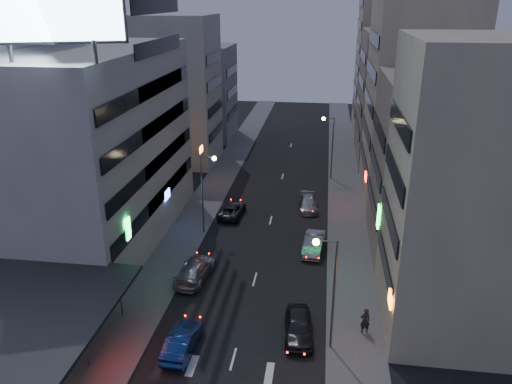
% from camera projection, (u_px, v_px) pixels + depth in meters
% --- Properties ---
extents(sidewalk_left, '(4.00, 120.00, 0.12)m').
position_uv_depth(sidewalk_left, '(206.00, 201.00, 57.64)').
color(sidewalk_left, '#4C4C4F').
rests_on(sidewalk_left, ground).
extents(sidewalk_right, '(4.00, 120.00, 0.12)m').
position_uv_depth(sidewalk_right, '(346.00, 209.00, 55.57)').
color(sidewalk_right, '#4C4C4F').
rests_on(sidewalk_right, ground).
extents(food_court, '(11.00, 13.00, 3.88)m').
position_uv_depth(food_court, '(13.00, 334.00, 31.89)').
color(food_court, '#B6AF8E').
rests_on(food_court, ground).
extents(white_building, '(14.00, 24.00, 18.00)m').
position_uv_depth(white_building, '(83.00, 148.00, 46.32)').
color(white_building, '#B2B1AD').
rests_on(white_building, ground).
extents(shophouse_near, '(10.00, 11.00, 20.00)m').
position_uv_depth(shophouse_near, '(471.00, 193.00, 33.06)').
color(shophouse_near, '#B6AF8E').
rests_on(shophouse_near, ground).
extents(shophouse_mid, '(11.00, 12.00, 16.00)m').
position_uv_depth(shophouse_mid, '(440.00, 167.00, 44.33)').
color(shophouse_mid, gray).
rests_on(shophouse_mid, ground).
extents(shophouse_far, '(10.00, 14.00, 22.00)m').
position_uv_depth(shophouse_far, '(415.00, 104.00, 55.28)').
color(shophouse_far, '#B6AF8E').
rests_on(shophouse_far, ground).
extents(far_left_a, '(11.00, 10.00, 20.00)m').
position_uv_depth(far_left_a, '(175.00, 91.00, 68.81)').
color(far_left_a, '#B2B1AD').
rests_on(far_left_a, ground).
extents(far_left_b, '(12.00, 10.00, 15.00)m').
position_uv_depth(far_left_b, '(196.00, 92.00, 81.78)').
color(far_left_b, gray).
rests_on(far_left_b, ground).
extents(far_right_a, '(11.00, 12.00, 18.00)m').
position_uv_depth(far_right_a, '(400.00, 97.00, 69.78)').
color(far_right_a, gray).
rests_on(far_right_a, ground).
extents(far_right_b, '(12.00, 12.00, 24.00)m').
position_uv_depth(far_right_b, '(395.00, 63.00, 81.53)').
color(far_right_b, '#B6AF8E').
rests_on(far_right_b, ground).
extents(billboard, '(9.52, 3.75, 6.20)m').
position_uv_depth(billboard, '(45.00, 5.00, 31.94)').
color(billboard, '#595B60').
rests_on(billboard, white_building).
extents(street_lamp_right_near, '(1.60, 0.44, 8.02)m').
position_uv_depth(street_lamp_right_near, '(329.00, 279.00, 31.78)').
color(street_lamp_right_near, '#595B60').
rests_on(street_lamp_right_near, sidewalk_right).
extents(street_lamp_left, '(1.60, 0.44, 8.02)m').
position_uv_depth(street_lamp_left, '(206.00, 183.00, 48.06)').
color(street_lamp_left, '#595B60').
rests_on(street_lamp_left, sidewalk_left).
extents(street_lamp_right_far, '(1.60, 0.44, 8.02)m').
position_uv_depth(street_lamp_right_far, '(330.00, 139.00, 63.13)').
color(street_lamp_right_far, '#595B60').
rests_on(street_lamp_right_far, sidewalk_right).
extents(parked_car_right_near, '(2.31, 4.93, 1.63)m').
position_uv_depth(parked_car_right_near, '(298.00, 327.00, 34.55)').
color(parked_car_right_near, black).
rests_on(parked_car_right_near, ground).
extents(parked_car_right_mid, '(2.11, 4.96, 1.59)m').
position_uv_depth(parked_car_right_mid, '(313.00, 244.00, 46.20)').
color(parked_car_right_mid, gray).
rests_on(parked_car_right_mid, ground).
extents(parked_car_left, '(2.65, 5.21, 1.41)m').
position_uv_depth(parked_car_left, '(232.00, 210.00, 53.84)').
color(parked_car_left, '#292A2E').
rests_on(parked_car_left, ground).
extents(parked_car_right_far, '(2.39, 4.90, 1.37)m').
position_uv_depth(parked_car_right_far, '(308.00, 204.00, 55.46)').
color(parked_car_right_far, '#9A9CA1').
rests_on(parked_car_right_far, ground).
extents(road_car_blue, '(1.88, 4.72, 1.53)m').
position_uv_depth(road_car_blue, '(182.00, 341.00, 33.16)').
color(road_car_blue, navy).
rests_on(road_car_blue, ground).
extents(road_car_silver, '(2.88, 5.92, 1.66)m').
position_uv_depth(road_car_silver, '(195.00, 270.00, 41.72)').
color(road_car_silver, '#A9ABB2').
rests_on(road_car_silver, ground).
extents(person, '(0.81, 0.65, 1.95)m').
position_uv_depth(person, '(365.00, 321.00, 34.70)').
color(person, black).
rests_on(person, sidewalk_right).
extents(scooter_silver_b, '(1.11, 2.09, 1.22)m').
position_uv_depth(scooter_silver_b, '(363.00, 383.00, 29.61)').
color(scooter_silver_b, '#B0B2B8').
rests_on(scooter_silver_b, sidewalk_right).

